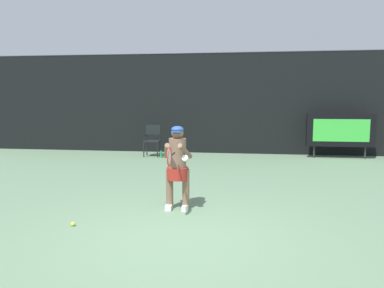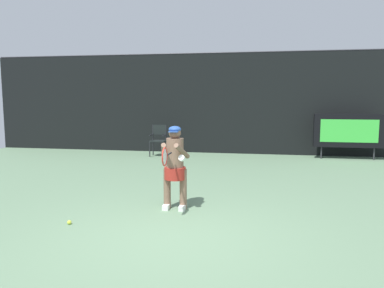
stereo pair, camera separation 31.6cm
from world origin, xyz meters
name	(u,v)px [view 1 (the left image)]	position (x,y,z in m)	size (l,w,h in m)	color
ground	(175,243)	(0.00, -0.19, -0.01)	(18.00, 22.00, 0.03)	slate
backdrop_screen	(218,104)	(0.00, 8.50, 1.81)	(18.00, 0.12, 3.66)	black
scoreboard	(340,130)	(4.14, 7.80, 0.95)	(2.20, 0.21, 1.50)	black
umpire_chair	(152,139)	(-2.21, 7.39, 0.62)	(0.52, 0.44, 1.08)	black
water_bottle	(161,154)	(-1.83, 7.08, 0.12)	(0.07, 0.07, 0.27)	#298D55
tennis_player	(178,164)	(-0.24, 1.37, 0.84)	(0.53, 0.61, 1.52)	white
tennis_racket	(170,157)	(-0.24, 0.69, 1.07)	(0.03, 0.60, 0.31)	black
tennis_ball_spare	(73,224)	(-1.72, 0.24, 0.03)	(0.07, 0.07, 0.07)	#CCDB3D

